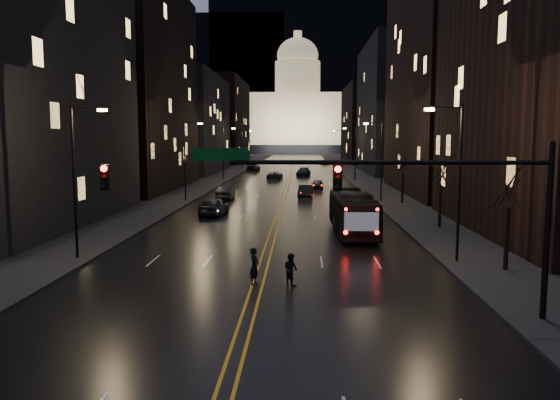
# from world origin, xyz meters

# --- Properties ---
(ground) EXTENTS (900.00, 900.00, 0.00)m
(ground) POSITION_xyz_m (0.00, 0.00, 0.00)
(ground) COLOR black
(ground) RESTS_ON ground
(road) EXTENTS (20.00, 320.00, 0.02)m
(road) POSITION_xyz_m (0.00, 130.00, 0.01)
(road) COLOR black
(road) RESTS_ON ground
(sidewalk_left) EXTENTS (8.00, 320.00, 0.16)m
(sidewalk_left) POSITION_xyz_m (-14.00, 130.00, 0.08)
(sidewalk_left) COLOR black
(sidewalk_left) RESTS_ON ground
(sidewalk_right) EXTENTS (8.00, 320.00, 0.16)m
(sidewalk_right) POSITION_xyz_m (14.00, 130.00, 0.08)
(sidewalk_right) COLOR black
(sidewalk_right) RESTS_ON ground
(center_line) EXTENTS (0.62, 320.00, 0.01)m
(center_line) POSITION_xyz_m (0.00, 130.00, 0.03)
(center_line) COLOR orange
(center_line) RESTS_ON road
(building_left_near) EXTENTS (12.00, 28.00, 22.00)m
(building_left_near) POSITION_xyz_m (-21.00, 22.00, 11.00)
(building_left_near) COLOR black
(building_left_near) RESTS_ON ground
(building_left_mid) EXTENTS (12.00, 30.00, 28.00)m
(building_left_mid) POSITION_xyz_m (-21.00, 54.00, 14.00)
(building_left_mid) COLOR black
(building_left_mid) RESTS_ON ground
(building_left_far) EXTENTS (12.00, 34.00, 20.00)m
(building_left_far) POSITION_xyz_m (-21.00, 92.00, 10.00)
(building_left_far) COLOR black
(building_left_far) RESTS_ON ground
(building_left_dist) EXTENTS (12.00, 40.00, 24.00)m
(building_left_dist) POSITION_xyz_m (-21.00, 140.00, 12.00)
(building_left_dist) COLOR black
(building_left_dist) RESTS_ON ground
(building_right_tall) EXTENTS (12.00, 30.00, 38.00)m
(building_right_tall) POSITION_xyz_m (21.00, 50.00, 19.00)
(building_right_tall) COLOR black
(building_right_tall) RESTS_ON ground
(building_right_mid) EXTENTS (12.00, 34.00, 26.00)m
(building_right_mid) POSITION_xyz_m (21.00, 92.00, 13.00)
(building_right_mid) COLOR black
(building_right_mid) RESTS_ON ground
(building_right_dist) EXTENTS (12.00, 40.00, 22.00)m
(building_right_dist) POSITION_xyz_m (21.00, 140.00, 11.00)
(building_right_dist) COLOR black
(building_right_dist) RESTS_ON ground
(mountain_ridge) EXTENTS (520.00, 60.00, 130.00)m
(mountain_ridge) POSITION_xyz_m (40.00, 380.00, 65.00)
(mountain_ridge) COLOR black
(mountain_ridge) RESTS_ON ground
(capitol) EXTENTS (90.00, 50.00, 58.50)m
(capitol) POSITION_xyz_m (0.00, 250.00, 17.15)
(capitol) COLOR black
(capitol) RESTS_ON ground
(traffic_signal) EXTENTS (17.29, 0.45, 7.00)m
(traffic_signal) POSITION_xyz_m (5.91, -0.00, 5.10)
(traffic_signal) COLOR black
(traffic_signal) RESTS_ON ground
(streetlamp_right_near) EXTENTS (2.13, 0.25, 9.00)m
(streetlamp_right_near) POSITION_xyz_m (10.81, 10.00, 5.08)
(streetlamp_right_near) COLOR black
(streetlamp_right_near) RESTS_ON ground
(streetlamp_left_near) EXTENTS (2.13, 0.25, 9.00)m
(streetlamp_left_near) POSITION_xyz_m (-10.81, 10.00, 5.08)
(streetlamp_left_near) COLOR black
(streetlamp_left_near) RESTS_ON ground
(streetlamp_right_mid) EXTENTS (2.13, 0.25, 9.00)m
(streetlamp_right_mid) POSITION_xyz_m (10.81, 40.00, 5.08)
(streetlamp_right_mid) COLOR black
(streetlamp_right_mid) RESTS_ON ground
(streetlamp_left_mid) EXTENTS (2.13, 0.25, 9.00)m
(streetlamp_left_mid) POSITION_xyz_m (-10.81, 40.00, 5.08)
(streetlamp_left_mid) COLOR black
(streetlamp_left_mid) RESTS_ON ground
(streetlamp_right_far) EXTENTS (2.13, 0.25, 9.00)m
(streetlamp_right_far) POSITION_xyz_m (10.81, 70.00, 5.08)
(streetlamp_right_far) COLOR black
(streetlamp_right_far) RESTS_ON ground
(streetlamp_left_far) EXTENTS (2.13, 0.25, 9.00)m
(streetlamp_left_far) POSITION_xyz_m (-10.81, 70.00, 5.08)
(streetlamp_left_far) COLOR black
(streetlamp_left_far) RESTS_ON ground
(streetlamp_right_dist) EXTENTS (2.13, 0.25, 9.00)m
(streetlamp_right_dist) POSITION_xyz_m (10.81, 100.00, 5.08)
(streetlamp_right_dist) COLOR black
(streetlamp_right_dist) RESTS_ON ground
(streetlamp_left_dist) EXTENTS (2.13, 0.25, 9.00)m
(streetlamp_left_dist) POSITION_xyz_m (-10.81, 100.00, 5.08)
(streetlamp_left_dist) COLOR black
(streetlamp_left_dist) RESTS_ON ground
(tree_right_near) EXTENTS (2.40, 2.40, 6.65)m
(tree_right_near) POSITION_xyz_m (13.00, 8.00, 4.53)
(tree_right_near) COLOR black
(tree_right_near) RESTS_ON ground
(tree_right_mid) EXTENTS (2.40, 2.40, 6.65)m
(tree_right_mid) POSITION_xyz_m (13.00, 22.00, 4.53)
(tree_right_mid) COLOR black
(tree_right_mid) RESTS_ON ground
(tree_right_far) EXTENTS (2.40, 2.40, 6.65)m
(tree_right_far) POSITION_xyz_m (13.00, 38.00, 4.53)
(tree_right_far) COLOR black
(tree_right_far) RESTS_ON ground
(bus) EXTENTS (2.95, 11.27, 3.12)m
(bus) POSITION_xyz_m (5.97, 19.76, 1.56)
(bus) COLOR black
(bus) RESTS_ON ground
(oncoming_car_a) EXTENTS (2.47, 5.10, 1.68)m
(oncoming_car_a) POSITION_xyz_m (-5.99, 29.00, 0.84)
(oncoming_car_a) COLOR black
(oncoming_car_a) RESTS_ON ground
(oncoming_car_b) EXTENTS (1.69, 4.83, 1.59)m
(oncoming_car_b) POSITION_xyz_m (-6.64, 41.59, 0.80)
(oncoming_car_b) COLOR black
(oncoming_car_b) RESTS_ON ground
(oncoming_car_c) EXTENTS (2.77, 5.13, 1.37)m
(oncoming_car_c) POSITION_xyz_m (-2.50, 73.34, 0.68)
(oncoming_car_c) COLOR black
(oncoming_car_c) RESTS_ON ground
(oncoming_car_d) EXTENTS (2.90, 5.83, 1.63)m
(oncoming_car_d) POSITION_xyz_m (-8.36, 96.97, 0.81)
(oncoming_car_d) COLOR black
(oncoming_car_d) RESTS_ON ground
(receding_car_a) EXTENTS (1.92, 4.71, 1.52)m
(receding_car_a) POSITION_xyz_m (2.60, 44.15, 0.76)
(receding_car_a) COLOR black
(receding_car_a) RESTS_ON ground
(receding_car_b) EXTENTS (1.92, 4.16, 1.38)m
(receding_car_b) POSITION_xyz_m (4.31, 54.71, 0.69)
(receding_car_b) COLOR black
(receding_car_b) RESTS_ON ground
(receding_car_c) EXTENTS (2.96, 5.86, 1.63)m
(receding_car_c) POSITION_xyz_m (2.50, 80.77, 0.82)
(receding_car_c) COLOR black
(receding_car_c) RESTS_ON ground
(receding_car_d) EXTENTS (2.56, 5.16, 1.40)m
(receding_car_d) POSITION_xyz_m (8.50, 127.77, 0.70)
(receding_car_d) COLOR black
(receding_car_d) RESTS_ON ground
(pedestrian_a) EXTENTS (0.62, 0.77, 1.83)m
(pedestrian_a) POSITION_xyz_m (-0.14, 5.00, 0.91)
(pedestrian_a) COLOR black
(pedestrian_a) RESTS_ON ground
(pedestrian_b) EXTENTS (0.83, 0.86, 1.59)m
(pedestrian_b) POSITION_xyz_m (1.62, 5.00, 0.79)
(pedestrian_b) COLOR black
(pedestrian_b) RESTS_ON ground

